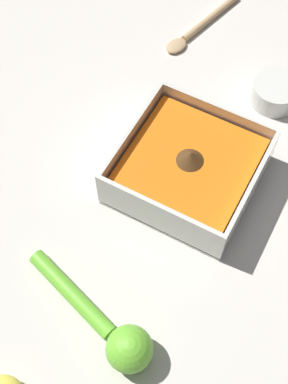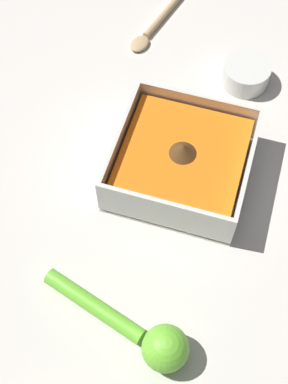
{
  "view_description": "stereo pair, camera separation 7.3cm",
  "coord_description": "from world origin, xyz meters",
  "px_view_note": "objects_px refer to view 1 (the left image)",
  "views": [
    {
      "loc": [
        -0.38,
        -0.09,
        0.67
      ],
      "look_at": [
        -0.06,
        0.08,
        0.04
      ],
      "focal_mm": 50.0,
      "sensor_mm": 36.0,
      "label": 1
    },
    {
      "loc": [
        -0.4,
        -0.02,
        0.67
      ],
      "look_at": [
        -0.06,
        0.08,
        0.04
      ],
      "focal_mm": 50.0,
      "sensor_mm": 36.0,
      "label": 2
    }
  ],
  "objects_px": {
    "wooden_spoon": "(199,27)",
    "lemon_squeezer": "(111,332)",
    "square_dish": "(189,170)",
    "spice_bowl": "(275,93)"
  },
  "relations": [
    {
      "from": "square_dish",
      "to": "wooden_spoon",
      "type": "xyz_separation_m",
      "value": [
        0.29,
        0.12,
        -0.02
      ]
    },
    {
      "from": "lemon_squeezer",
      "to": "square_dish",
      "type": "bearing_deg",
      "value": 111.15
    },
    {
      "from": "square_dish",
      "to": "wooden_spoon",
      "type": "distance_m",
      "value": 0.31
    },
    {
      "from": "square_dish",
      "to": "wooden_spoon",
      "type": "height_order",
      "value": "square_dish"
    },
    {
      "from": "spice_bowl",
      "to": "wooden_spoon",
      "type": "distance_m",
      "value": 0.19
    },
    {
      "from": "spice_bowl",
      "to": "lemon_squeezer",
      "type": "xyz_separation_m",
      "value": [
        -0.45,
        0.04,
        0.01
      ]
    },
    {
      "from": "wooden_spoon",
      "to": "lemon_squeezer",
      "type": "bearing_deg",
      "value": 28.84
    },
    {
      "from": "lemon_squeezer",
      "to": "wooden_spoon",
      "type": "relative_size",
      "value": 1.08
    },
    {
      "from": "spice_bowl",
      "to": "lemon_squeezer",
      "type": "relative_size",
      "value": 0.38
    },
    {
      "from": "square_dish",
      "to": "lemon_squeezer",
      "type": "height_order",
      "value": "square_dish"
    }
  ]
}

